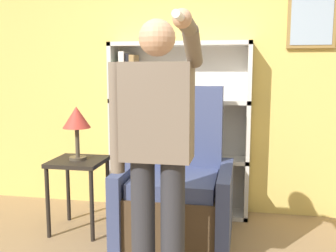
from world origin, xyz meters
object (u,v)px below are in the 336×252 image
Objects in this scene: side_table at (78,172)px; table_lamp at (77,120)px; armchair at (177,194)px; person_standing at (157,145)px; bookcase at (166,131)px.

table_lamp is (-0.00, 0.00, 0.47)m from side_table.
armchair is 0.75× the size of person_standing.
armchair reaches higher than side_table.
person_standing is (0.02, -0.89, 0.60)m from armchair.
person_standing reaches higher than table_lamp.
person_standing is at bearing -88.48° from armchair.
bookcase reaches higher than table_lamp.
armchair is at bearing -2.98° from table_lamp.
person_standing is (0.25, -1.56, 0.17)m from bookcase.
person_standing reaches higher than bookcase.
bookcase is 0.94m from table_lamp.
table_lamp is at bearing -137.43° from bookcase.
side_table is (-0.68, -0.62, -0.30)m from bookcase.
armchair is at bearing -2.98° from side_table.
side_table is at bearing 134.73° from person_standing.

